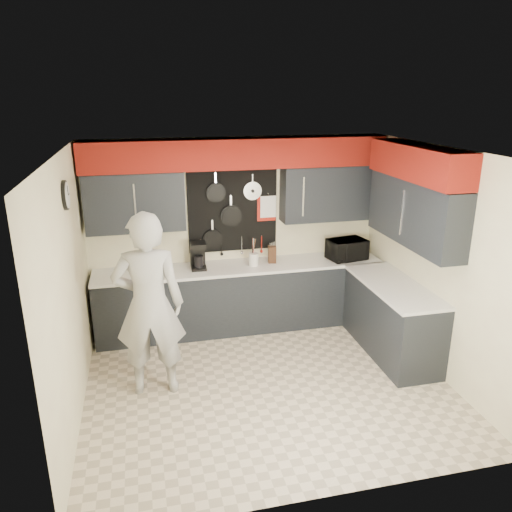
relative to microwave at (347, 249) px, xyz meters
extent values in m
plane|color=beige|center=(-1.49, -1.37, -1.06)|extent=(4.00, 4.00, 0.00)
cube|color=#FBF8C2|center=(-1.49, 0.37, 0.24)|extent=(4.00, 0.01, 2.60)
cube|color=black|center=(-2.82, 0.22, 0.76)|extent=(1.24, 0.32, 0.75)
cube|color=black|center=(-0.21, 0.22, 0.76)|extent=(1.34, 0.32, 0.75)
cube|color=maroon|center=(-1.49, 0.20, 1.34)|extent=(3.94, 0.36, 0.38)
cube|color=black|center=(-1.54, 0.36, 0.56)|extent=(1.22, 0.03, 1.15)
cylinder|color=black|center=(-1.77, 0.32, 0.82)|extent=(0.26, 0.04, 0.26)
cylinder|color=black|center=(-1.57, 0.32, 0.49)|extent=(0.30, 0.04, 0.30)
cylinder|color=black|center=(-1.83, 0.32, 0.18)|extent=(0.27, 0.04, 0.27)
cylinder|color=silver|center=(-1.27, 0.33, 0.82)|extent=(0.25, 0.02, 0.25)
cube|color=#A8190C|center=(-1.07, 0.34, 0.56)|extent=(0.26, 0.01, 0.34)
cube|color=white|center=(-1.05, 0.33, 0.59)|extent=(0.22, 0.01, 0.30)
cylinder|color=silver|center=(-1.99, 0.34, 0.07)|extent=(0.01, 0.01, 0.20)
cylinder|color=silver|center=(-1.71, 0.34, 0.07)|extent=(0.01, 0.01, 0.20)
cylinder|color=silver|center=(-1.43, 0.34, 0.07)|extent=(0.01, 0.01, 0.20)
cylinder|color=silver|center=(-1.14, 0.34, 0.07)|extent=(0.01, 0.01, 0.20)
cube|color=#FBF8C2|center=(0.50, -1.37, 0.24)|extent=(0.01, 3.50, 2.60)
cube|color=black|center=(0.35, -1.07, 0.76)|extent=(0.32, 1.70, 0.75)
cube|color=maroon|center=(0.33, -1.07, 1.34)|extent=(0.36, 1.70, 0.38)
cube|color=#FBF8C2|center=(-3.49, -1.37, 0.24)|extent=(0.01, 3.50, 2.60)
cylinder|color=black|center=(-3.47, -0.97, 1.12)|extent=(0.04, 0.30, 0.30)
cylinder|color=white|center=(-3.45, -0.97, 1.12)|extent=(0.01, 0.26, 0.26)
cube|color=black|center=(-1.49, 0.08, -0.62)|extent=(3.90, 0.60, 0.88)
cube|color=white|center=(-1.49, 0.06, -0.16)|extent=(3.90, 0.63, 0.04)
cube|color=black|center=(0.21, -1.02, -0.62)|extent=(0.60, 1.60, 0.88)
cube|color=white|center=(0.19, -1.02, -0.16)|extent=(0.63, 1.60, 0.04)
cube|color=black|center=(-1.49, -0.18, -1.01)|extent=(3.90, 0.06, 0.10)
imported|color=black|center=(0.00, 0.00, 0.00)|extent=(0.57, 0.44, 0.28)
cube|color=#352010|center=(-1.05, 0.10, -0.03)|extent=(0.12, 0.12, 0.23)
cylinder|color=white|center=(-1.32, 0.04, -0.06)|extent=(0.13, 0.13, 0.17)
cube|color=black|center=(-2.06, 0.07, -0.13)|extent=(0.21, 0.25, 0.03)
cube|color=black|center=(-2.06, 0.15, 0.04)|extent=(0.20, 0.07, 0.33)
cube|color=black|center=(-2.06, 0.07, 0.19)|extent=(0.21, 0.25, 0.07)
cylinder|color=black|center=(-2.06, 0.04, -0.03)|extent=(0.12, 0.12, 0.15)
imported|color=#A6A6A4|center=(-2.74, -1.22, -0.04)|extent=(0.78, 0.55, 2.04)
camera|label=1|loc=(-2.73, -6.16, 2.11)|focal=35.00mm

